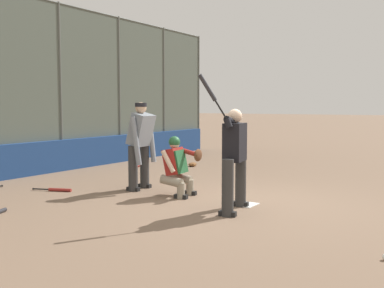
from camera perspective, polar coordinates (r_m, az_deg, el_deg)
The scene contains 10 objects.
ground_plane at distance 8.13m, azimuth 6.60°, elevation -7.65°, with size 160.00×160.00×0.00m, color #7A604C.
home_plate_marker at distance 8.13m, azimuth 6.60°, elevation -7.60°, with size 0.43×0.43×0.01m, color white.
backstop_fence at distance 11.94m, azimuth -20.68°, elevation 7.36°, with size 16.47×0.08×4.50m.
padding_wall at distance 11.93m, azimuth -20.11°, elevation -1.85°, with size 16.06×0.18×0.84m, color navy.
batter_at_plate at distance 7.46m, azimuth 5.39°, elevation -1.50°, with size 1.14×0.57×2.26m.
catcher_behind_plate at distance 8.72m, azimuth -1.78°, elevation -2.71°, with size 0.65×0.75×1.17m.
umpire_home at distance 9.42m, azimuth -6.54°, elevation 0.17°, with size 0.74×0.49×1.83m.
spare_bat_near_backstop at distance 12.96m, azimuth -6.91°, elevation -2.79°, with size 0.85×0.12×0.07m.
spare_bat_third_base_side at distance 9.69m, azimuth -16.78°, elevation -5.58°, with size 0.36×0.82×0.07m.
fielding_glove_on_dirt at distance 13.03m, azimuth 0.08°, elevation -2.61°, with size 0.31×0.24×0.11m.
Camera 1 is at (7.12, 3.49, 1.76)m, focal length 42.00 mm.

